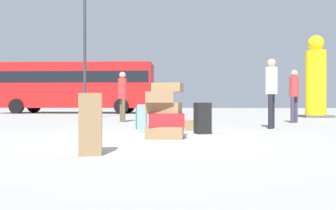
{
  "coord_description": "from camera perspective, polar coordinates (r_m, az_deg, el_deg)",
  "views": [
    {
      "loc": [
        0.68,
        -6.2,
        0.65
      ],
      "look_at": [
        0.23,
        1.25,
        0.61
      ],
      "focal_mm": 38.04,
      "sensor_mm": 36.0,
      "label": 1
    }
  ],
  "objects": [
    {
      "name": "ground_plane",
      "position": [
        6.28,
        -2.82,
        -5.61
      ],
      "size": [
        80.0,
        80.0,
        0.0
      ],
      "primitive_type": "plane",
      "color": "#9E9E99"
    },
    {
      "name": "suitcase_tower",
      "position": [
        6.48,
        -0.55,
        -1.44
      ],
      "size": [
        0.72,
        0.59,
        1.01
      ],
      "color": "olive",
      "rests_on": "ground"
    },
    {
      "name": "suitcase_black_left_side",
      "position": [
        7.54,
        5.54,
        -2.11
      ],
      "size": [
        0.38,
        0.39,
        0.66
      ],
      "primitive_type": "cube",
      "rotation": [
        0.0,
        0.0,
        0.29
      ],
      "color": "black",
      "rests_on": "ground"
    },
    {
      "name": "suitcase_brown_behind_tower",
      "position": [
        4.56,
        -12.28,
        -2.99
      ],
      "size": [
        0.33,
        0.34,
        0.77
      ],
      "primitive_type": "cube",
      "rotation": [
        0.0,
        0.0,
        0.22
      ],
      "color": "olive",
      "rests_on": "ground"
    },
    {
      "name": "suitcase_slate_foreground_near",
      "position": [
        7.77,
        -4.16,
        -2.19
      ],
      "size": [
        0.21,
        0.41,
        0.61
      ],
      "primitive_type": "cube",
      "rotation": [
        0.0,
        0.0,
        0.06
      ],
      "color": "gray",
      "rests_on": "ground"
    },
    {
      "name": "suitcase_teal_foreground_far",
      "position": [
        8.89,
        -4.43,
        -2.17
      ],
      "size": [
        0.2,
        0.31,
        0.52
      ],
      "primitive_type": "cube",
      "rotation": [
        0.0,
        0.0,
        -0.02
      ],
      "color": "#26594C",
      "rests_on": "ground"
    },
    {
      "name": "suitcase_brown_upright_blue",
      "position": [
        8.51,
        2.48,
        -3.28
      ],
      "size": [
        0.83,
        0.58,
        0.23
      ],
      "primitive_type": "cube",
      "rotation": [
        0.0,
        0.0,
        0.27
      ],
      "color": "olive",
      "rests_on": "ground"
    },
    {
      "name": "person_bearded_onlooker",
      "position": [
        9.38,
        16.24,
        2.83
      ],
      "size": [
        0.3,
        0.32,
        1.77
      ],
      "rotation": [
        0.0,
        0.0,
        -1.98
      ],
      "color": "black",
      "rests_on": "ground"
    },
    {
      "name": "person_tourist_with_camera",
      "position": [
        12.25,
        -7.3,
        2.05
      ],
      "size": [
        0.3,
        0.31,
        1.71
      ],
      "rotation": [
        0.0,
        0.0,
        -1.06
      ],
      "color": "brown",
      "rests_on": "ground"
    },
    {
      "name": "person_passerby_in_red",
      "position": [
        12.32,
        19.56,
        2.09
      ],
      "size": [
        0.3,
        0.3,
        1.72
      ],
      "rotation": [
        0.0,
        0.0,
        -2.35
      ],
      "color": "#3F334C",
      "rests_on": "ground"
    },
    {
      "name": "yellow_dummy_statue",
      "position": [
        17.41,
        22.59,
        3.56
      ],
      "size": [
        1.26,
        1.26,
        3.7
      ],
      "color": "yellow",
      "rests_on": "ground"
    },
    {
      "name": "parked_bus",
      "position": [
        23.54,
        -14.69,
        3.21
      ],
      "size": [
        9.96,
        2.83,
        3.15
      ],
      "rotation": [
        0.0,
        0.0,
        0.01
      ],
      "color": "red",
      "rests_on": "ground"
    },
    {
      "name": "lamp_post",
      "position": [
        15.61,
        -13.2,
        14.09
      ],
      "size": [
        0.36,
        0.36,
        6.79
      ],
      "color": "#333338",
      "rests_on": "ground"
    }
  ]
}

